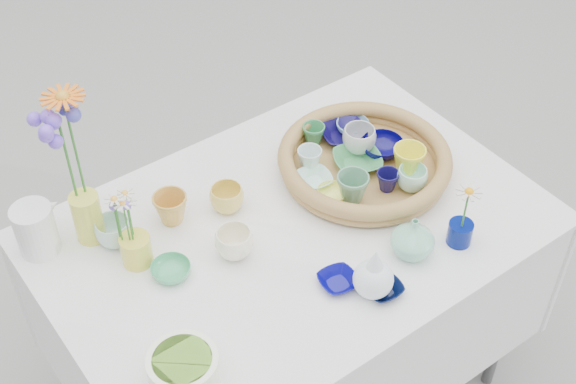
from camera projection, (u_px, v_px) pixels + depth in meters
wicker_tray at (364, 162)px, 2.18m from camera, size 0.47×0.47×0.08m
tray_ceramic_0 at (344, 134)px, 2.27m from camera, size 0.17×0.17×0.03m
tray_ceramic_1 at (382, 147)px, 2.23m from camera, size 0.14×0.14×0.04m
tray_ceramic_2 at (409, 161)px, 2.15m from camera, size 0.11×0.11×0.08m
tray_ceramic_3 at (357, 161)px, 2.19m from camera, size 0.17×0.17×0.03m
tray_ceramic_4 at (352, 188)px, 2.08m from camera, size 0.09×0.09×0.08m
tray_ceramic_5 at (314, 179)px, 2.14m from camera, size 0.11×0.11×0.02m
tray_ceramic_6 at (310, 159)px, 2.17m from camera, size 0.09×0.09×0.06m
tray_ceramic_7 at (359, 140)px, 2.22m from camera, size 0.09×0.09×0.07m
tray_ceramic_8 at (353, 127)px, 2.30m from camera, size 0.12×0.12×0.03m
tray_ceramic_9 at (387, 181)px, 2.11m from camera, size 0.08×0.08×0.06m
tray_ceramic_10 at (332, 194)px, 2.10m from camera, size 0.09×0.09×0.03m
tray_ceramic_11 at (412, 179)px, 2.11m from camera, size 0.10×0.10×0.06m
tray_ceramic_12 at (314, 134)px, 2.25m from camera, size 0.07×0.07×0.06m
loose_ceramic_0 at (171, 209)px, 2.04m from camera, size 0.10×0.10×0.08m
loose_ceramic_1 at (227, 199)px, 2.08m from camera, size 0.11×0.11×0.07m
loose_ceramic_2 at (171, 271)px, 1.93m from camera, size 0.12×0.12×0.03m
loose_ceramic_3 at (234, 243)px, 1.96m from camera, size 0.12×0.12×0.07m
loose_ceramic_4 at (338, 281)px, 1.91m from camera, size 0.10×0.10×0.02m
loose_ceramic_5 at (114, 232)px, 1.99m from camera, size 0.12×0.12×0.07m
loose_ceramic_6 at (382, 289)px, 1.89m from camera, size 0.10×0.10×0.02m
fluted_bowl at (184, 370)px, 1.69m from camera, size 0.20×0.20×0.08m
bud_vase_paleblue at (374, 272)px, 1.85m from camera, size 0.13×0.13×0.15m
bud_vase_seafoam at (413, 237)px, 1.95m from camera, size 0.13×0.13×0.11m
bud_vase_cobalt at (460, 233)px, 1.99m from camera, size 0.08×0.08×0.06m
single_daisy at (465, 209)px, 1.93m from camera, size 0.10×0.10×0.13m
tall_vase_yellow at (88, 217)px, 1.98m from camera, size 0.09×0.09×0.14m
gerbera at (75, 147)px, 1.85m from camera, size 0.14×0.14×0.30m
hydrangea at (68, 161)px, 1.86m from camera, size 0.10×0.10×0.30m
white_pitcher at (36, 230)px, 1.95m from camera, size 0.17×0.14×0.14m
daisy_cup at (136, 250)px, 1.94m from camera, size 0.10×0.10×0.08m
daisy_posy at (124, 215)px, 1.87m from camera, size 0.10×0.10×0.14m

